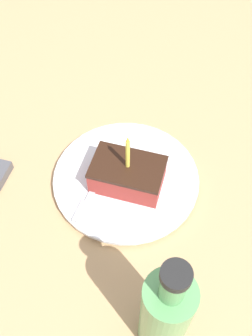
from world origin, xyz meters
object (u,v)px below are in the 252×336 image
object	(u,v)px
plate	(126,179)
bottle	(165,313)
fork	(92,193)
cake_slice	(128,174)

from	to	relation	value
plate	bottle	size ratio (longest dim) A/B	1.15
bottle	fork	bearing A→B (deg)	-138.28
plate	bottle	world-z (taller)	bottle
fork	plate	bearing A→B (deg)	137.77
plate	fork	distance (m)	0.08
plate	bottle	xyz separation A→B (m)	(0.26, 0.13, 0.09)
cake_slice	fork	bearing A→B (deg)	-53.65
plate	bottle	distance (m)	0.31
fork	bottle	distance (m)	0.29
cake_slice	fork	size ratio (longest dim) A/B	0.85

